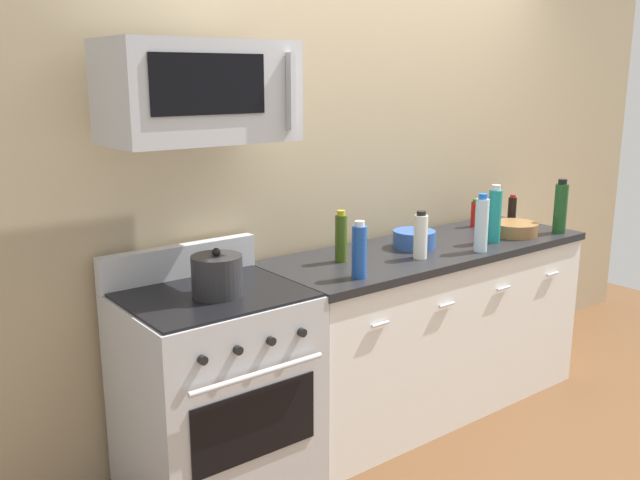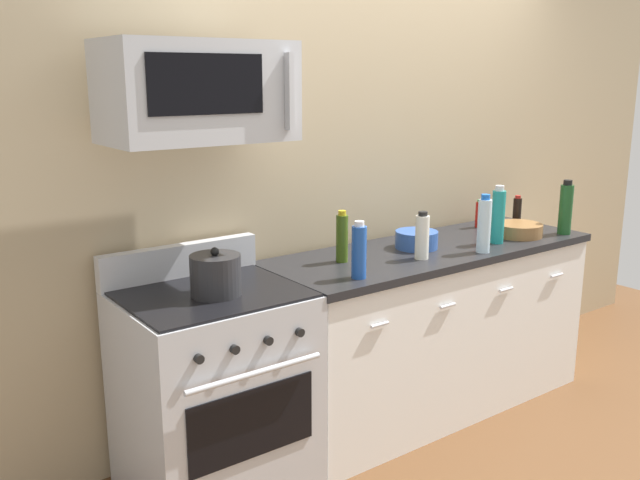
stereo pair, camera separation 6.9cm
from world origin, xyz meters
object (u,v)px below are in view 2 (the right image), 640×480
bottle_water_clear (484,225)px  bottle_sparkling_teal (498,216)px  bowl_wooden_salad (518,229)px  range_oven (214,390)px  bottle_wine_green (566,208)px  bottle_soy_sauce_dark (517,212)px  microwave (197,92)px  bottle_olive_oil (342,238)px  bottle_vinegar_white (422,236)px  bottle_hot_sauce_red (479,214)px  bowl_blue_mixing (417,239)px  bottle_soda_blue (359,251)px  stockpot (216,275)px

bottle_water_clear → bottle_sparkling_teal: size_ratio=0.96×
bowl_wooden_salad → range_oven: bearing=176.7°
bottle_wine_green → bottle_soy_sauce_dark: bottle_wine_green is taller
microwave → bottle_wine_green: bearing=-7.3°
bottle_olive_oil → bottle_soy_sauce_dark: bearing=0.4°
bottle_vinegar_white → bottle_hot_sauce_red: 0.86m
range_oven → bowl_blue_mixing: (1.24, 0.03, 0.50)m
bottle_soda_blue → bottle_wine_green: (1.52, -0.02, 0.02)m
range_oven → bottle_olive_oil: 0.95m
microwave → bottle_soy_sauce_dark: size_ratio=3.93×
bottle_wine_green → bottle_olive_oil: bearing=168.7°
bottle_vinegar_white → stockpot: 1.11m
stockpot → bottle_olive_oil: bearing=8.0°
bottle_wine_green → bowl_blue_mixing: (-0.92, 0.26, -0.10)m
bowl_blue_mixing → stockpot: stockpot is taller
bottle_soda_blue → bottle_wine_green: 1.52m
bottle_soy_sauce_dark → bowl_wooden_salad: bearing=-139.7°
range_oven → bottle_soy_sauce_dark: bottle_soy_sauce_dark is taller
bottle_water_clear → bottle_wine_green: bottle_wine_green is taller
bottle_water_clear → bottle_soy_sauce_dark: 0.72m
bottle_wine_green → bottle_sparkling_teal: bottle_sparkling_teal is taller
bowl_wooden_salad → bottle_soy_sauce_dark: bearing=40.3°
bowl_blue_mixing → bottle_sparkling_teal: bearing=-22.7°
bottle_sparkling_teal → bottle_hot_sauce_red: bearing=54.6°
bottle_soda_blue → bottle_olive_oil: 0.29m
bottle_soda_blue → stockpot: 0.66m
bottle_olive_oil → bottle_hot_sauce_red: (1.15, 0.13, -0.04)m
bottle_water_clear → bottle_olive_oil: bottle_water_clear is taller
bottle_soda_blue → stockpot: bottle_soda_blue is taller
bottle_olive_oil → bowl_blue_mixing: bearing=-2.2°
bottle_water_clear → bowl_wooden_salad: size_ratio=1.13×
bowl_blue_mixing → bottle_olive_oil: bearing=177.8°
bottle_wine_green → bottle_hot_sauce_red: bearing=122.2°
bottle_olive_oil → bottle_vinegar_white: size_ratio=1.07×
range_oven → bowl_blue_mixing: 1.34m
bottle_olive_oil → bowl_blue_mixing: bottle_olive_oil is taller
range_oven → bowl_wooden_salad: range_oven is taller
bottle_vinegar_white → bowl_blue_mixing: 0.23m
range_oven → bottle_soda_blue: (0.64, -0.21, 0.58)m
range_oven → microwave: (0.00, 0.04, 1.28)m
bottle_vinegar_white → bottle_hot_sauce_red: size_ratio=1.43×
bottle_hot_sauce_red → bottle_sparkling_teal: bearing=-125.4°
bottle_hot_sauce_red → bottle_soda_blue: bearing=-162.8°
bottle_sparkling_teal → bottle_soy_sauce_dark: (0.43, 0.21, -0.06)m
bottle_soda_blue → bottle_sparkling_teal: 1.03m
microwave → bottle_water_clear: 1.63m
bottle_vinegar_white → bottle_wine_green: bearing=-4.9°
bowl_blue_mixing → bottle_hot_sauce_red: bearing=12.4°
bowl_blue_mixing → bottle_vinegar_white: bearing=-127.5°
range_oven → bowl_wooden_salad: size_ratio=3.98×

